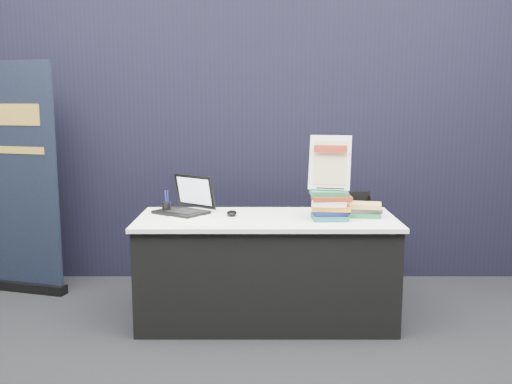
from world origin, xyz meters
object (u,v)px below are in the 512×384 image
object	(u,v)px
book_stack_tall	(330,205)
pullup_banner	(17,192)
info_sign	(330,163)
display_table	(266,269)
book_stack_short	(364,210)
stacking_chair	(350,240)
laptop	(182,204)

from	to	relation	value
book_stack_tall	pullup_banner	distance (m)	2.53
book_stack_tall	info_sign	distance (m)	0.28
pullup_banner	info_sign	bearing A→B (deg)	0.44
display_table	book_stack_tall	size ratio (longest dim) A/B	7.24
book_stack_tall	book_stack_short	xyz separation A→B (m)	(0.25, 0.09, -0.05)
info_sign	pullup_banner	distance (m)	2.54
book_stack_short	stacking_chair	bearing A→B (deg)	90.89
laptop	info_sign	bearing A→B (deg)	24.30
book_stack_short	book_stack_tall	bearing A→B (deg)	-159.90
book_stack_tall	pullup_banner	bearing A→B (deg)	163.80
display_table	laptop	world-z (taller)	laptop
info_sign	stacking_chair	xyz separation A→B (m)	(0.24, 0.55, -0.67)
display_table	book_stack_short	distance (m)	0.80
laptop	book_stack_short	bearing A→B (deg)	29.13
info_sign	pullup_banner	bearing A→B (deg)	178.06
laptop	stacking_chair	bearing A→B (deg)	50.43
book_stack_tall	pullup_banner	xyz separation A→B (m)	(-2.43, 0.71, -0.02)
display_table	pullup_banner	distance (m)	2.15
book_stack_tall	stacking_chair	distance (m)	0.74
display_table	book_stack_short	bearing A→B (deg)	2.00
book_stack_tall	stacking_chair	xyz separation A→B (m)	(0.24, 0.58, -0.39)
display_table	stacking_chair	bearing A→B (deg)	37.21
display_table	laptop	size ratio (longest dim) A/B	3.92
display_table	book_stack_short	xyz separation A→B (m)	(0.68, 0.02, 0.42)
display_table	book_stack_tall	xyz separation A→B (m)	(0.43, -0.07, 0.47)
pullup_banner	stacking_chair	bearing A→B (deg)	13.27
info_sign	stacking_chair	world-z (taller)	info_sign
stacking_chair	book_stack_tall	bearing A→B (deg)	-121.27
book_stack_tall	book_stack_short	size ratio (longest dim) A/B	1.01
book_stack_short	display_table	bearing A→B (deg)	-178.00
pullup_banner	stacking_chair	size ratio (longest dim) A/B	2.26
laptop	book_stack_tall	world-z (taller)	laptop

